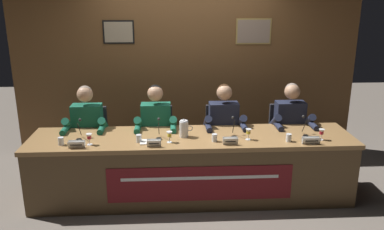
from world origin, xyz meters
TOP-DOWN VIEW (x-y plane):
  - ground_plane at (0.00, 0.00)m, footprint 12.00×12.00m
  - wall_back_panelled at (0.00, 1.40)m, footprint 4.85×0.14m
  - conference_table at (0.00, -0.11)m, footprint 3.65×0.80m
  - chair_far_left at (-1.26, 0.58)m, footprint 0.44×0.44m
  - panelist_far_left at (-1.26, 0.38)m, footprint 0.51×0.48m
  - nameplate_far_left at (-1.22, -0.29)m, footprint 0.18×0.06m
  - juice_glass_far_left at (-1.10, -0.21)m, footprint 0.06×0.06m
  - water_cup_far_left at (-1.41, -0.20)m, footprint 0.06×0.06m
  - microphone_far_left at (-1.25, -0.04)m, footprint 0.06×0.17m
  - chair_center_left at (-0.42, 0.58)m, footprint 0.44×0.44m
  - panelist_center_left at (-0.42, 0.38)m, footprint 0.51×0.48m
  - nameplate_center_left at (-0.42, -0.30)m, footprint 0.15×0.06m
  - juice_glass_center_left at (-0.25, -0.18)m, footprint 0.06×0.06m
  - water_cup_center_left at (-0.59, -0.16)m, footprint 0.06×0.06m
  - microphone_center_left at (-0.37, -0.05)m, footprint 0.06×0.17m
  - chair_center_right at (0.42, 0.58)m, footprint 0.44×0.44m
  - panelist_center_right at (0.42, 0.38)m, footprint 0.51×0.48m
  - nameplate_center_right at (0.39, -0.28)m, footprint 0.16×0.06m
  - juice_glass_center_right at (0.61, -0.14)m, footprint 0.06×0.06m
  - water_cup_center_right at (0.24, -0.18)m, footprint 0.06×0.06m
  - microphone_center_right at (0.47, -0.04)m, footprint 0.06×0.17m
  - chair_far_right at (1.26, 0.58)m, footprint 0.44×0.44m
  - panelist_far_right at (1.26, 0.38)m, footprint 0.51×0.48m
  - nameplate_far_right at (1.26, -0.31)m, footprint 0.19×0.06m
  - juice_glass_far_right at (1.41, -0.20)m, footprint 0.06×0.06m
  - water_cup_far_right at (1.04, -0.22)m, footprint 0.06×0.06m
  - microphone_far_right at (1.28, -0.05)m, footprint 0.06×0.17m
  - water_pitcher_central at (-0.09, -0.01)m, footprint 0.15×0.10m
  - document_stack_center_left at (-0.47, -0.17)m, footprint 0.22×0.16m

SIDE VIEW (x-z plane):
  - ground_plane at x=0.00m, z-range 0.00..0.00m
  - chair_far_left at x=-1.26m, z-range -0.01..0.90m
  - chair_center_left at x=-0.42m, z-range -0.01..0.90m
  - chair_center_right at x=0.42m, z-range -0.01..0.90m
  - chair_far_right at x=1.26m, z-range -0.01..0.90m
  - conference_table at x=0.00m, z-range 0.14..0.89m
  - panelist_far_left at x=-1.26m, z-range 0.10..1.35m
  - panelist_center_left at x=-0.42m, z-range 0.10..1.35m
  - panelist_center_right at x=0.42m, z-range 0.10..1.35m
  - panelist_far_right at x=1.26m, z-range 0.10..1.35m
  - document_stack_center_left at x=-0.47m, z-range 0.75..0.76m
  - water_cup_far_left at x=-1.41m, z-range 0.74..0.83m
  - water_cup_center_left at x=-0.59m, z-range 0.74..0.83m
  - water_cup_center_right at x=0.24m, z-range 0.74..0.83m
  - water_cup_far_right at x=1.04m, z-range 0.74..0.83m
  - nameplate_far_left at x=-1.22m, z-range 0.75..0.82m
  - nameplate_center_left at x=-0.42m, z-range 0.75..0.82m
  - nameplate_far_right at x=1.26m, z-range 0.75..0.82m
  - nameplate_center_right at x=0.39m, z-range 0.75..0.82m
  - microphone_far_left at x=-1.25m, z-range 0.71..0.93m
  - microphone_center_left at x=-0.37m, z-range 0.71..0.93m
  - microphone_center_right at x=0.47m, z-range 0.71..0.93m
  - microphone_far_right at x=1.28m, z-range 0.71..0.93m
  - juice_glass_far_left at x=-1.10m, z-range 0.77..0.89m
  - juice_glass_center_left at x=-0.25m, z-range 0.77..0.89m
  - juice_glass_center_right at x=0.61m, z-range 0.77..0.89m
  - juice_glass_far_right at x=1.41m, z-range 0.77..0.89m
  - water_pitcher_central at x=-0.09m, z-range 0.74..0.95m
  - wall_back_panelled at x=0.00m, z-range 0.00..2.60m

